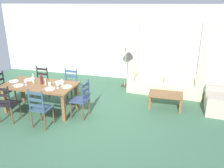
% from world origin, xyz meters
% --- Properties ---
extents(ground_plane, '(9.60, 9.60, 0.02)m').
position_xyz_m(ground_plane, '(0.00, 0.00, -0.01)').
color(ground_plane, '#375F45').
extents(wall_far, '(9.60, 0.16, 2.70)m').
position_xyz_m(wall_far, '(0.00, 3.30, 1.35)').
color(wall_far, beige).
rests_on(wall_far, ground_plane).
extents(curtain_panel_left, '(0.35, 0.08, 2.20)m').
position_xyz_m(curtain_panel_left, '(0.66, 3.16, 1.10)').
color(curtain_panel_left, '#B39E94').
rests_on(curtain_panel_left, ground_plane).
extents(curtain_panel_right, '(0.35, 0.08, 2.20)m').
position_xyz_m(curtain_panel_right, '(3.06, 3.16, 1.10)').
color(curtain_panel_right, '#B39E94').
rests_on(curtain_panel_right, ground_plane).
extents(dining_table, '(1.90, 0.96, 0.75)m').
position_xyz_m(dining_table, '(-1.23, -0.06, 0.66)').
color(dining_table, brown).
rests_on(dining_table, ground_plane).
extents(dining_chair_near_left, '(0.44, 0.42, 0.96)m').
position_xyz_m(dining_chair_near_left, '(-1.68, -0.81, 0.48)').
color(dining_chair_near_left, black).
rests_on(dining_chair_near_left, ground_plane).
extents(dining_chair_near_right, '(0.45, 0.43, 0.96)m').
position_xyz_m(dining_chair_near_right, '(-0.77, -0.82, 0.48)').
color(dining_chair_near_right, '#2E465B').
rests_on(dining_chair_near_right, ground_plane).
extents(dining_chair_far_left, '(0.45, 0.43, 0.96)m').
position_xyz_m(dining_chair_far_left, '(-1.70, 0.69, 0.48)').
color(dining_chair_far_left, black).
rests_on(dining_chair_far_left, ground_plane).
extents(dining_chair_far_right, '(0.44, 0.42, 0.96)m').
position_xyz_m(dining_chair_far_right, '(-0.76, 0.71, 0.48)').
color(dining_chair_far_right, navy).
rests_on(dining_chair_far_right, ground_plane).
extents(dining_chair_head_west, '(0.42, 0.44, 0.96)m').
position_xyz_m(dining_chair_head_west, '(-2.41, -0.05, 0.48)').
color(dining_chair_head_west, black).
rests_on(dining_chair_head_west, ground_plane).
extents(dining_chair_head_east, '(0.42, 0.44, 0.96)m').
position_xyz_m(dining_chair_head_east, '(-0.04, -0.11, 0.48)').
color(dining_chair_head_east, navy).
rests_on(dining_chair_head_east, ground_plane).
extents(dinner_plate_near_left, '(0.24, 0.24, 0.02)m').
position_xyz_m(dinner_plate_near_left, '(-1.68, -0.31, 0.76)').
color(dinner_plate_near_left, white).
rests_on(dinner_plate_near_left, dining_table).
extents(fork_near_left, '(0.02, 0.17, 0.01)m').
position_xyz_m(fork_near_left, '(-1.83, -0.31, 0.75)').
color(fork_near_left, silver).
rests_on(fork_near_left, dining_table).
extents(dinner_plate_near_right, '(0.24, 0.24, 0.02)m').
position_xyz_m(dinner_plate_near_right, '(-0.78, -0.31, 0.76)').
color(dinner_plate_near_right, white).
rests_on(dinner_plate_near_right, dining_table).
extents(fork_near_right, '(0.03, 0.17, 0.01)m').
position_xyz_m(fork_near_right, '(-0.93, -0.31, 0.75)').
color(fork_near_right, silver).
rests_on(fork_near_right, dining_table).
extents(dinner_plate_far_left, '(0.24, 0.24, 0.02)m').
position_xyz_m(dinner_plate_far_left, '(-1.68, 0.19, 0.76)').
color(dinner_plate_far_left, white).
rests_on(dinner_plate_far_left, dining_table).
extents(fork_far_left, '(0.03, 0.17, 0.01)m').
position_xyz_m(fork_far_left, '(-1.83, 0.19, 0.75)').
color(fork_far_left, silver).
rests_on(fork_far_left, dining_table).
extents(dinner_plate_far_right, '(0.24, 0.24, 0.02)m').
position_xyz_m(dinner_plate_far_right, '(-0.78, 0.19, 0.76)').
color(dinner_plate_far_right, white).
rests_on(dinner_plate_far_right, dining_table).
extents(fork_far_right, '(0.03, 0.17, 0.01)m').
position_xyz_m(fork_far_right, '(-0.93, 0.19, 0.75)').
color(fork_far_right, silver).
rests_on(fork_far_right, dining_table).
extents(dinner_plate_head_west, '(0.24, 0.24, 0.02)m').
position_xyz_m(dinner_plate_head_west, '(-2.01, -0.06, 0.76)').
color(dinner_plate_head_west, white).
rests_on(dinner_plate_head_west, dining_table).
extents(fork_head_west, '(0.03, 0.17, 0.01)m').
position_xyz_m(fork_head_west, '(-2.16, -0.06, 0.75)').
color(fork_head_west, silver).
rests_on(fork_head_west, dining_table).
extents(dinner_plate_head_east, '(0.24, 0.24, 0.02)m').
position_xyz_m(dinner_plate_head_east, '(-0.45, -0.06, 0.76)').
color(dinner_plate_head_east, white).
rests_on(dinner_plate_head_east, dining_table).
extents(fork_head_east, '(0.03, 0.17, 0.01)m').
position_xyz_m(fork_head_east, '(-0.60, -0.06, 0.75)').
color(fork_head_east, silver).
rests_on(fork_head_east, dining_table).
extents(wine_bottle, '(0.07, 0.07, 0.32)m').
position_xyz_m(wine_bottle, '(-1.18, -0.03, 0.87)').
color(wine_bottle, '#471919').
rests_on(wine_bottle, dining_table).
extents(wine_glass_near_left, '(0.06, 0.06, 0.16)m').
position_xyz_m(wine_glass_near_left, '(-1.54, -0.21, 0.86)').
color(wine_glass_near_left, white).
rests_on(wine_glass_near_left, dining_table).
extents(wine_glass_near_right, '(0.06, 0.06, 0.16)m').
position_xyz_m(wine_glass_near_right, '(-0.63, -0.20, 0.86)').
color(wine_glass_near_right, white).
rests_on(wine_glass_near_right, dining_table).
extents(wine_glass_far_left, '(0.06, 0.06, 0.16)m').
position_xyz_m(wine_glass_far_left, '(-1.52, 0.09, 0.86)').
color(wine_glass_far_left, white).
rests_on(wine_glass_far_left, dining_table).
extents(wine_glass_far_right, '(0.06, 0.06, 0.16)m').
position_xyz_m(wine_glass_far_right, '(-0.65, 0.08, 0.86)').
color(wine_glass_far_right, white).
rests_on(wine_glass_far_right, dining_table).
extents(coffee_cup_primary, '(0.07, 0.07, 0.09)m').
position_xyz_m(coffee_cup_primary, '(-0.91, -0.10, 0.80)').
color(coffee_cup_primary, beige).
rests_on(coffee_cup_primary, dining_table).
extents(candle_tall, '(0.05, 0.05, 0.27)m').
position_xyz_m(candle_tall, '(-1.41, -0.04, 0.83)').
color(candle_tall, '#998C66').
rests_on(candle_tall, dining_table).
extents(candle_short, '(0.05, 0.05, 0.19)m').
position_xyz_m(candle_short, '(-1.03, -0.10, 0.80)').
color(candle_short, '#998C66').
rests_on(candle_short, dining_table).
extents(couch, '(2.33, 0.94, 0.80)m').
position_xyz_m(couch, '(1.87, 2.20, 0.29)').
color(couch, beige).
rests_on(couch, ground_plane).
extents(coffee_table, '(0.90, 0.56, 0.42)m').
position_xyz_m(coffee_table, '(1.96, 0.99, 0.36)').
color(coffee_table, brown).
rests_on(coffee_table, ground_plane).
extents(armchair_upholstered, '(0.87, 1.21, 0.72)m').
position_xyz_m(armchair_upholstered, '(3.48, 1.23, 0.25)').
color(armchair_upholstered, '#A69A88').
rests_on(armchair_upholstered, ground_plane).
extents(standing_lamp, '(0.40, 0.40, 1.64)m').
position_xyz_m(standing_lamp, '(0.51, 2.39, 1.41)').
color(standing_lamp, '#332D28').
rests_on(standing_lamp, ground_plane).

